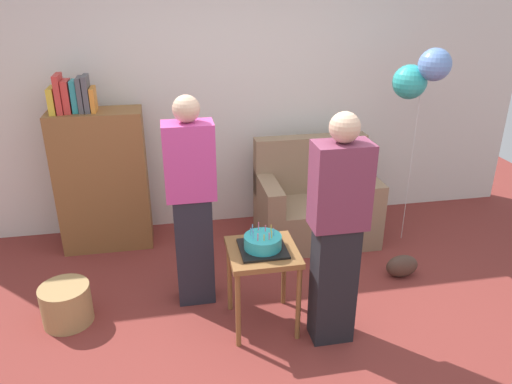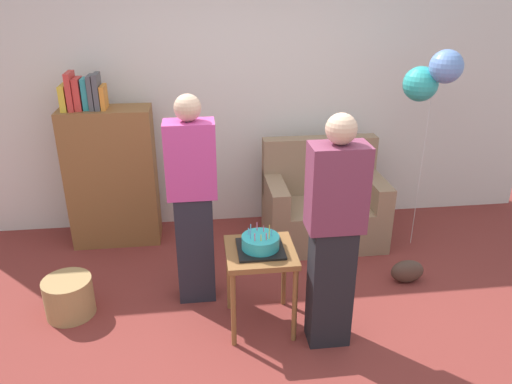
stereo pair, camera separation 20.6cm
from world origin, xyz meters
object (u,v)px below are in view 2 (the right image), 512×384
Objects in this scene: couch at (322,206)px; person_blowing_candles at (193,201)px; wicker_basket at (69,297)px; bookshelf at (111,174)px; birthday_cake at (260,243)px; handbag at (407,271)px; person_holding_cake at (334,235)px; balloon_bunch at (432,76)px; side_table at (260,262)px.

person_blowing_candles is at bearing -145.79° from couch.
couch is at bearing 23.46° from wicker_basket.
bookshelf is 5.06× the size of birthday_cake.
handbag is (2.70, 0.10, -0.05)m from wicker_basket.
balloon_bunch is at bearing -126.51° from person_holding_cake.
birthday_cake is at bearing -11.47° from wicker_basket.
bookshelf is at bearing 174.02° from couch.
person_blowing_candles is at bearing -53.88° from bookshelf.
person_holding_cake is (0.90, -0.63, 0.00)m from person_blowing_candles.
person_blowing_candles is at bearing 138.27° from side_table.
side_table is at bearing -163.32° from handbag.
bookshelf is 2.95m from balloon_bunch.
couch is 1.02m from handbag.
couch is at bearing 121.95° from handbag.
side_table is at bearing -43.97° from person_blowing_candles.
side_table reaches higher than wicker_basket.
couch reaches higher than birthday_cake.
person_blowing_candles is 0.89× the size of balloon_bunch.
balloon_bunch is at bearing 13.38° from wicker_basket.
person_holding_cake is at bearing -37.37° from person_blowing_candles.
person_holding_cake is 5.82× the size of handbag.
balloon_bunch is (1.57, 0.99, 1.07)m from side_table.
person_holding_cake reaches higher than birthday_cake.
birthday_cake is 1.46m from handbag.
bookshelf is at bearing -39.18° from person_holding_cake.
couch is 0.67× the size of person_blowing_candles.
birthday_cake is at bearing -43.97° from person_blowing_candles.
balloon_bunch is (2.98, 0.71, 1.45)m from wicker_basket.
couch is at bearing -5.98° from bookshelf.
balloon_bunch is (0.80, -0.24, 1.26)m from couch.
handbag is at bearing 2.13° from wicker_basket.
couch reaches higher than side_table.
bookshelf is at bearing 79.90° from wicker_basket.
birthday_cake is 1.53m from wicker_basket.
bookshelf is 2.77m from handbag.
person_blowing_candles is at bearing 6.95° from wicker_basket.
wicker_basket is 1.29× the size of handbag.
handbag is (2.50, -1.05, -0.59)m from bookshelf.
couch is 0.67× the size of person_holding_cake.
balloon_bunch reaches higher than person_blowing_candles.
bookshelf reaches higher than birthday_cake.
bookshelf is at bearing 170.95° from balloon_bunch.
wicker_basket is at bearing -100.10° from bookshelf.
handbag is at bearing -22.81° from bookshelf.
birthday_cake reaches higher than side_table.
couch is 3.06× the size of wicker_basket.
side_table is at bearing -147.60° from balloon_bunch.
side_table is 1.95× the size of birthday_cake.
person_holding_cake is 2.04m from wicker_basket.
bookshelf reaches higher than wicker_basket.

